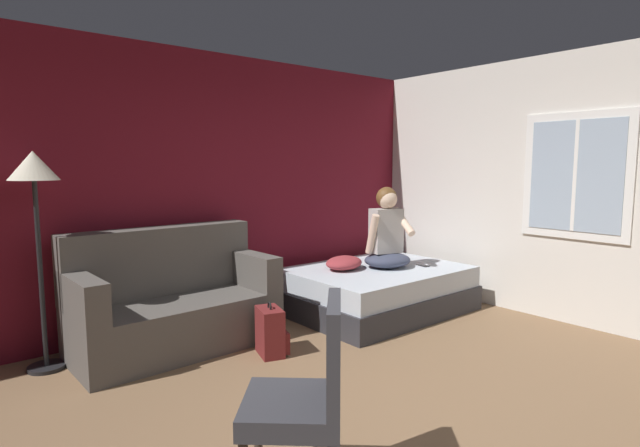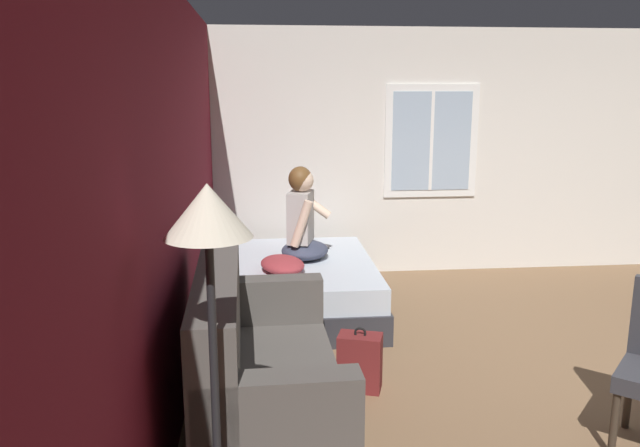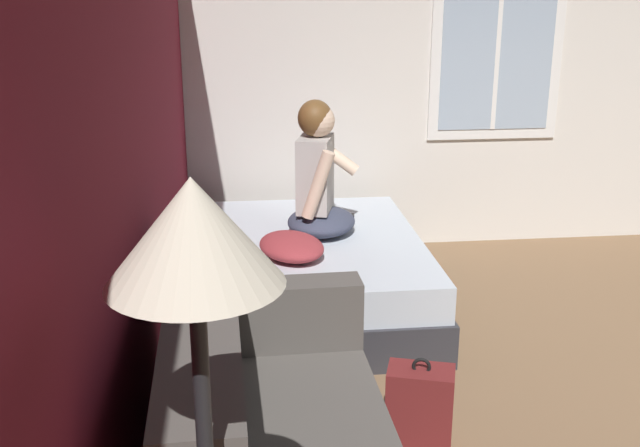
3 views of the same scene
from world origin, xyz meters
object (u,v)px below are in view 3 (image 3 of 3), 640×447
(backpack, at_px, (420,409))
(floor_lamp, at_px, (197,308))
(bed, at_px, (315,273))
(person_seated, at_px, (318,181))
(throw_pillow, at_px, (291,246))
(cell_phone, at_px, (344,215))

(backpack, bearing_deg, floor_lamp, 150.21)
(bed, height_order, person_seated, person_seated)
(backpack, height_order, throw_pillow, throw_pillow)
(floor_lamp, bearing_deg, cell_phone, -12.80)
(backpack, height_order, cell_phone, cell_phone)
(person_seated, bearing_deg, floor_lamp, 169.56)
(bed, xyz_separation_m, person_seated, (0.10, -0.03, 0.60))
(bed, relative_size, person_seated, 2.15)
(person_seated, relative_size, backpack, 1.91)
(throw_pillow, bearing_deg, bed, -27.68)
(person_seated, xyz_separation_m, cell_phone, (0.36, -0.22, -0.35))
(throw_pillow, distance_m, floor_lamp, 2.96)
(person_seated, relative_size, throw_pillow, 1.82)
(backpack, distance_m, cell_phone, 2.09)
(bed, xyz_separation_m, floor_lamp, (-3.14, 0.56, 1.19))
(bed, height_order, throw_pillow, throw_pillow)
(bed, bearing_deg, cell_phone, -29.01)
(person_seated, distance_m, floor_lamp, 3.35)
(bed, xyz_separation_m, backpack, (-1.61, -0.31, -0.04))
(throw_pillow, bearing_deg, backpack, -159.01)
(person_seated, height_order, backpack, person_seated)
(cell_phone, relative_size, floor_lamp, 0.08)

